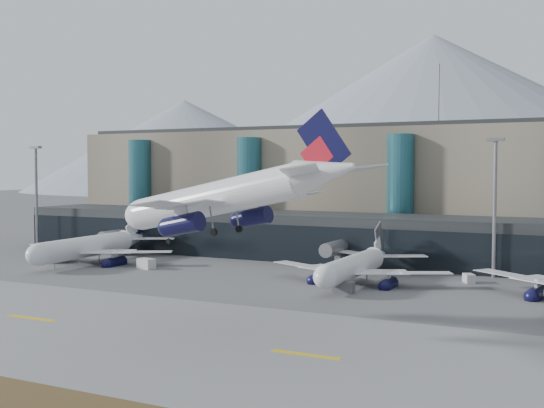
# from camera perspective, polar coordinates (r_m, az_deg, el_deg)

# --- Properties ---
(ground) EXTENTS (900.00, 900.00, 0.00)m
(ground) POSITION_cam_1_polar(r_m,az_deg,el_deg) (96.91, -4.54, -8.95)
(ground) COLOR #515154
(ground) RESTS_ON ground
(runway_strip) EXTENTS (400.00, 40.00, 0.04)m
(runway_strip) POSITION_cam_1_polar(r_m,az_deg,el_deg) (84.73, -9.86, -10.72)
(runway_strip) COLOR slate
(runway_strip) RESTS_ON ground
(runway_markings) EXTENTS (128.00, 1.00, 0.02)m
(runway_markings) POSITION_cam_1_polar(r_m,az_deg,el_deg) (84.73, -9.86, -10.70)
(runway_markings) COLOR gold
(runway_markings) RESTS_ON ground
(concourse) EXTENTS (170.00, 27.00, 10.00)m
(concourse) POSITION_cam_1_polar(r_m,az_deg,el_deg) (148.08, 7.05, -2.87)
(concourse) COLOR black
(concourse) RESTS_ON ground
(terminal_main) EXTENTS (130.00, 30.00, 31.00)m
(terminal_main) POSITION_cam_1_polar(r_m,az_deg,el_deg) (186.55, 3.13, 1.58)
(terminal_main) COLOR gray
(terminal_main) RESTS_ON ground
(teal_towers) EXTENTS (116.40, 19.40, 46.00)m
(teal_towers) POSITION_cam_1_polar(r_m,az_deg,el_deg) (167.98, 4.11, 0.93)
(teal_towers) COLOR #255C68
(teal_towers) RESTS_ON ground
(lightmast_left) EXTENTS (3.00, 1.20, 25.60)m
(lightmast_left) POSITION_cam_1_polar(r_m,az_deg,el_deg) (180.52, -19.11, 1.05)
(lightmast_left) COLOR slate
(lightmast_left) RESTS_ON ground
(lightmast_mid) EXTENTS (3.00, 1.20, 25.60)m
(lightmast_mid) POSITION_cam_1_polar(r_m,az_deg,el_deg) (130.71, 18.14, 0.38)
(lightmast_mid) COLOR slate
(lightmast_mid) RESTS_ON ground
(hero_jet) EXTENTS (36.85, 36.77, 11.95)m
(hero_jet) POSITION_cam_1_polar(r_m,az_deg,el_deg) (83.15, -2.97, 1.47)
(hero_jet) COLOR white
(hero_jet) RESTS_ON ground
(jet_parked_left) EXTENTS (39.07, 38.09, 12.59)m
(jet_parked_left) POSITION_cam_1_polar(r_m,az_deg,el_deg) (151.47, -14.42, -2.89)
(jet_parked_left) COLOR white
(jet_parked_left) RESTS_ON ground
(jet_parked_mid) EXTENTS (34.64, 33.36, 11.15)m
(jet_parked_mid) POSITION_cam_1_polar(r_m,az_deg,el_deg) (121.34, 7.26, -4.52)
(jet_parked_mid) COLOR white
(jet_parked_mid) RESTS_ON ground
(veh_a) EXTENTS (4.03, 2.90, 2.04)m
(veh_a) POSITION_cam_1_polar(r_m,az_deg,el_deg) (138.82, -10.48, -4.93)
(veh_a) COLOR silver
(veh_a) RESTS_ON ground
(veh_c) EXTENTS (3.31, 1.76, 1.83)m
(veh_c) POSITION_cam_1_polar(r_m,az_deg,el_deg) (111.01, 6.03, -6.94)
(veh_c) COLOR #4F4F55
(veh_c) RESTS_ON ground
(veh_f) EXTENTS (3.60, 3.99, 1.99)m
(veh_f) POSITION_cam_1_polar(r_m,az_deg,el_deg) (162.50, -12.62, -3.81)
(veh_f) COLOR #4F4F55
(veh_f) RESTS_ON ground
(veh_g) EXTENTS (2.68, 3.11, 1.57)m
(veh_g) POSITION_cam_1_polar(r_m,az_deg,el_deg) (124.88, 16.15, -5.99)
(veh_g) COLOR silver
(veh_g) RESTS_ON ground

